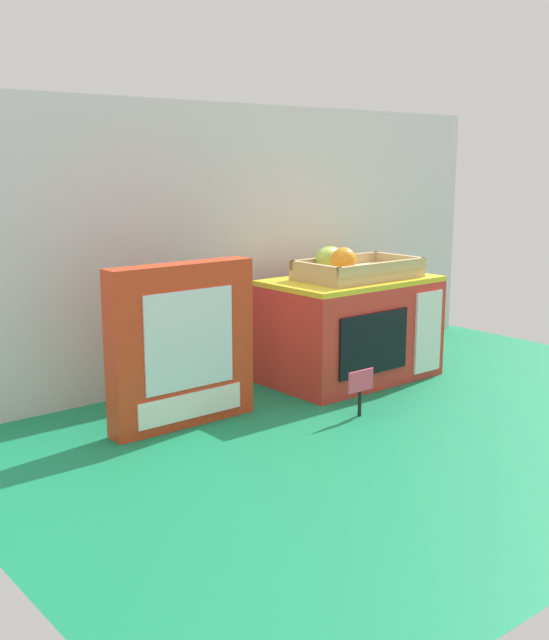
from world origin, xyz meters
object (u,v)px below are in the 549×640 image
(toy_microwave, at_px, (351,329))
(price_sign, at_px, (361,386))
(cookie_set_box, at_px, (182,346))
(food_groups_crate, at_px, (353,269))

(toy_microwave, bearing_deg, price_sign, -130.59)
(cookie_set_box, bearing_deg, food_groups_crate, 2.11)
(toy_microwave, height_order, price_sign, toy_microwave)
(toy_microwave, bearing_deg, food_groups_crate, -115.65)
(food_groups_crate, bearing_deg, toy_microwave, 64.35)
(toy_microwave, xyz_separation_m, food_groups_crate, (-0.00, -0.01, 0.15))
(toy_microwave, height_order, food_groups_crate, food_groups_crate)
(cookie_set_box, bearing_deg, price_sign, -31.62)
(food_groups_crate, bearing_deg, price_sign, -131.18)
(food_groups_crate, distance_m, price_sign, 0.35)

